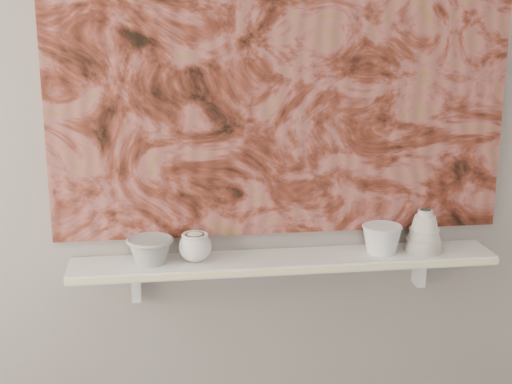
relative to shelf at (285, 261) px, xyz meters
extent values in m
plane|color=gray|center=(0.00, 0.09, 0.44)|extent=(3.60, 0.00, 3.60)
cube|color=white|center=(0.00, 0.00, 0.00)|extent=(1.40, 0.18, 0.03)
cube|color=#FBF2A7|center=(0.00, -0.09, 0.00)|extent=(1.40, 0.01, 0.02)
cube|color=white|center=(-0.49, 0.06, -0.07)|extent=(0.03, 0.06, 0.12)
cube|color=white|center=(0.49, 0.06, -0.07)|extent=(0.03, 0.06, 0.12)
cube|color=maroon|center=(0.00, 0.08, 0.62)|extent=(1.50, 0.02, 1.10)
cube|color=black|center=(0.45, 0.07, 0.32)|extent=(0.09, 0.00, 0.08)
camera|label=1|loc=(-0.39, -2.18, 0.81)|focal=50.00mm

